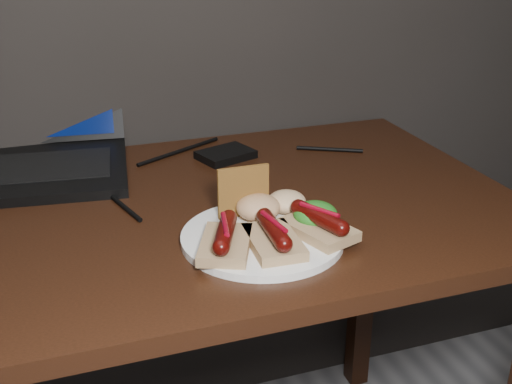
% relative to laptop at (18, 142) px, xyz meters
% --- Properties ---
extents(desk, '(1.40, 0.70, 0.75)m').
position_rel_laptop_xyz_m(desk, '(0.15, -0.30, -0.14)').
color(desk, black).
rests_on(desk, ground).
extents(laptop, '(0.46, 0.42, 0.25)m').
position_rel_laptop_xyz_m(laptop, '(0.00, 0.00, 0.00)').
color(laptop, black).
rests_on(laptop, desk).
extents(hard_drive, '(0.13, 0.11, 0.02)m').
position_rel_laptop_xyz_m(hard_drive, '(0.40, -0.09, -0.04)').
color(hard_drive, black).
rests_on(hard_drive, desk).
extents(desk_cables, '(1.04, 0.36, 0.01)m').
position_rel_laptop_xyz_m(desk_cables, '(0.16, -0.14, -0.05)').
color(desk_cables, black).
rests_on(desk_cables, desk).
extents(plate, '(0.28, 0.28, 0.01)m').
position_rel_laptop_xyz_m(plate, '(0.35, -0.46, -0.04)').
color(plate, white).
rests_on(plate, desk).
extents(bread_sausage_left, '(0.11, 0.13, 0.04)m').
position_rel_laptop_xyz_m(bread_sausage_left, '(0.28, -0.49, -0.02)').
color(bread_sausage_left, tan).
rests_on(bread_sausage_left, plate).
extents(bread_sausage_center, '(0.08, 0.12, 0.04)m').
position_rel_laptop_xyz_m(bread_sausage_center, '(0.35, -0.50, -0.02)').
color(bread_sausage_center, tan).
rests_on(bread_sausage_center, plate).
extents(bread_sausage_right, '(0.10, 0.13, 0.04)m').
position_rel_laptop_xyz_m(bread_sausage_right, '(0.43, -0.49, -0.02)').
color(bread_sausage_right, tan).
rests_on(bread_sausage_right, plate).
extents(crispbread, '(0.09, 0.01, 0.08)m').
position_rel_laptop_xyz_m(crispbread, '(0.34, -0.39, 0.00)').
color(crispbread, '#986329').
rests_on(crispbread, plate).
extents(salad_greens, '(0.07, 0.07, 0.04)m').
position_rel_laptop_xyz_m(salad_greens, '(0.44, -0.46, -0.02)').
color(salad_greens, '#125B16').
rests_on(salad_greens, plate).
extents(salsa_mound, '(0.07, 0.07, 0.04)m').
position_rel_laptop_xyz_m(salsa_mound, '(0.36, -0.40, -0.02)').
color(salsa_mound, '#9C2E0F').
rests_on(salsa_mound, plate).
extents(coleslaw_mound, '(0.06, 0.06, 0.04)m').
position_rel_laptop_xyz_m(coleslaw_mound, '(0.41, -0.39, -0.02)').
color(coleslaw_mound, beige).
rests_on(coleslaw_mound, plate).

